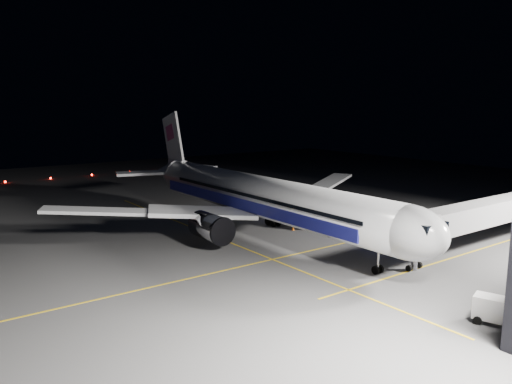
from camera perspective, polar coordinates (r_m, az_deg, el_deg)
The scene contains 12 objects.
ground at distance 69.56m, azimuth 0.68°, elevation -4.82°, with size 200.00×200.00×0.00m, color #4C4C4F.
guide_line_main at distance 62.15m, azimuth 6.26°, elevation -6.68°, with size 0.25×80.00×0.01m, color gold.
guide_line_cross at distance 66.25m, azimuth -3.49°, elevation -5.59°, with size 70.00×0.25×0.01m, color gold.
guide_line_side at distance 62.16m, azimuth 20.80°, elevation -7.28°, with size 0.25×40.00×0.01m, color gold.
airliner at distance 69.28m, azimuth 0.16°, elevation -0.51°, with size 61.48×54.22×16.64m.
jet_bridge at distance 67.82m, azimuth 24.76°, elevation -2.16°, with size 3.60×34.40×6.30m.
taxiway_lights at distance 133.26m, azimuth -18.25°, elevation 1.87°, with size 0.44×60.44×0.44m.
service_truck at distance 45.98m, azimuth 26.31°, elevation -12.13°, with size 4.79×3.14×2.29m.
baggage_tug at distance 85.70m, azimuth 3.95°, elevation -1.40°, with size 3.08×2.64×2.00m.
safety_cone_a at distance 75.39m, azimuth 8.57°, elevation -3.52°, with size 0.43×0.43×0.64m, color orange.
safety_cone_b at distance 71.69m, azimuth 4.25°, elevation -4.15°, with size 0.41×0.41×0.62m, color orange.
safety_cone_c at distance 78.57m, azimuth 0.04°, elevation -2.89°, with size 0.38×0.38×0.57m, color orange.
Camera 1 is at (53.79, -40.41, 17.67)m, focal length 35.00 mm.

